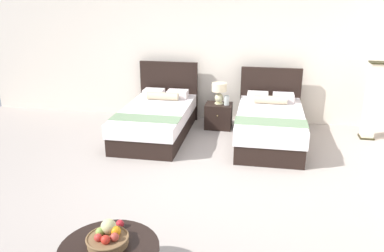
# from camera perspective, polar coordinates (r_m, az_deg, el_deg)

# --- Properties ---
(ground_plane) EXTENTS (10.16, 9.79, 0.02)m
(ground_plane) POSITION_cam_1_polar(r_m,az_deg,el_deg) (5.57, 0.24, -8.64)
(ground_plane) COLOR #A79C94
(wall_back) EXTENTS (10.16, 0.12, 2.77)m
(wall_back) POSITION_cam_1_polar(r_m,az_deg,el_deg) (8.08, 4.17, 10.60)
(wall_back) COLOR silver
(wall_back) RESTS_ON ground
(bed_near_window) EXTENTS (1.19, 2.22, 1.20)m
(bed_near_window) POSITION_cam_1_polar(r_m,az_deg,el_deg) (7.34, -5.11, 1.00)
(bed_near_window) COLOR black
(bed_near_window) RESTS_ON ground
(bed_near_corner) EXTENTS (1.16, 2.09, 1.16)m
(bed_near_corner) POSITION_cam_1_polar(r_m,az_deg,el_deg) (7.08, 11.12, 0.18)
(bed_near_corner) COLOR black
(bed_near_corner) RESTS_ON ground
(nightstand) EXTENTS (0.51, 0.44, 0.48)m
(nightstand) POSITION_cam_1_polar(r_m,az_deg,el_deg) (7.72, 3.84, 1.46)
(nightstand) COLOR black
(nightstand) RESTS_ON ground
(table_lamp) EXTENTS (0.28, 0.28, 0.41)m
(table_lamp) POSITION_cam_1_polar(r_m,az_deg,el_deg) (7.60, 3.95, 5.11)
(table_lamp) COLOR beige
(table_lamp) RESTS_ON nightstand
(vase) EXTENTS (0.10, 0.10, 0.19)m
(vase) POSITION_cam_1_polar(r_m,az_deg,el_deg) (7.57, 5.02, 3.71)
(vase) COLOR #B9C1BD
(vase) RESTS_ON nightstand
(fruit_bowl) EXTENTS (0.39, 0.39, 0.20)m
(fruit_bowl) POSITION_cam_1_polar(r_m,az_deg,el_deg) (3.77, -12.05, -15.43)
(fruit_bowl) COLOR brown
(fruit_bowl) RESTS_ON coffee_table
(loose_apple) EXTENTS (0.08, 0.08, 0.08)m
(loose_apple) POSITION_cam_1_polar(r_m,az_deg,el_deg) (3.98, -10.35, -13.70)
(loose_apple) COLOR red
(loose_apple) RESTS_ON coffee_table
(floor_lamp_corner) EXTENTS (0.25, 0.25, 1.40)m
(floor_lamp_corner) POSITION_cam_1_polar(r_m,az_deg,el_deg) (7.73, 24.47, 3.29)
(floor_lamp_corner) COLOR black
(floor_lamp_corner) RESTS_ON ground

